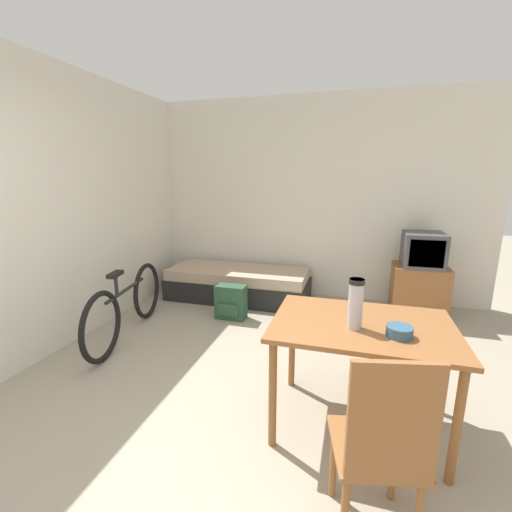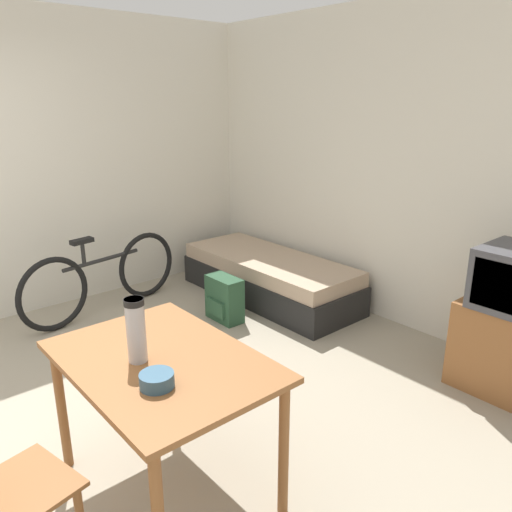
{
  "view_description": "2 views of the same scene",
  "coord_description": "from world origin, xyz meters",
  "px_view_note": "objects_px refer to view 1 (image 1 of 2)",
  "views": [
    {
      "loc": [
        0.74,
        -1.32,
        1.65
      ],
      "look_at": [
        -0.17,
        1.81,
        0.89
      ],
      "focal_mm": 24.0,
      "sensor_mm": 36.0,
      "label": 1
    },
    {
      "loc": [
        2.72,
        -0.23,
        1.92
      ],
      "look_at": [
        0.19,
        1.96,
        0.86
      ],
      "focal_mm": 35.0,
      "sensor_mm": 36.0,
      "label": 2
    }
  ],
  "objects_px": {
    "daybed": "(238,284)",
    "mate_bowl": "(399,331)",
    "dining_table": "(361,337)",
    "wooden_chair": "(383,445)",
    "backpack": "(231,302)",
    "bicycle": "(127,305)",
    "thermos_flask": "(356,302)",
    "tv": "(420,277)"
  },
  "relations": [
    {
      "from": "daybed",
      "to": "mate_bowl",
      "type": "xyz_separation_m",
      "value": [
        1.78,
        -2.27,
        0.57
      ]
    },
    {
      "from": "daybed",
      "to": "dining_table",
      "type": "height_order",
      "value": "dining_table"
    },
    {
      "from": "daybed",
      "to": "wooden_chair",
      "type": "height_order",
      "value": "wooden_chair"
    },
    {
      "from": "daybed",
      "to": "backpack",
      "type": "bearing_deg",
      "value": -78.23
    },
    {
      "from": "daybed",
      "to": "bicycle",
      "type": "bearing_deg",
      "value": -117.8
    },
    {
      "from": "thermos_flask",
      "to": "backpack",
      "type": "height_order",
      "value": "thermos_flask"
    },
    {
      "from": "bicycle",
      "to": "backpack",
      "type": "bearing_deg",
      "value": 39.65
    },
    {
      "from": "backpack",
      "to": "bicycle",
      "type": "bearing_deg",
      "value": -140.35
    },
    {
      "from": "thermos_flask",
      "to": "tv",
      "type": "bearing_deg",
      "value": 71.72
    },
    {
      "from": "thermos_flask",
      "to": "daybed",
      "type": "bearing_deg",
      "value": 124.45
    },
    {
      "from": "daybed",
      "to": "mate_bowl",
      "type": "bearing_deg",
      "value": -51.92
    },
    {
      "from": "daybed",
      "to": "tv",
      "type": "distance_m",
      "value": 2.31
    },
    {
      "from": "daybed",
      "to": "dining_table",
      "type": "bearing_deg",
      "value": -53.51
    },
    {
      "from": "dining_table",
      "to": "wooden_chair",
      "type": "xyz_separation_m",
      "value": [
        0.09,
        -0.79,
        -0.11
      ]
    },
    {
      "from": "mate_bowl",
      "to": "backpack",
      "type": "relative_size",
      "value": 0.37
    },
    {
      "from": "dining_table",
      "to": "backpack",
      "type": "relative_size",
      "value": 2.76
    },
    {
      "from": "backpack",
      "to": "thermos_flask",
      "type": "bearing_deg",
      "value": -48.21
    },
    {
      "from": "tv",
      "to": "wooden_chair",
      "type": "distance_m",
      "value": 3.07
    },
    {
      "from": "mate_bowl",
      "to": "backpack",
      "type": "height_order",
      "value": "mate_bowl"
    },
    {
      "from": "dining_table",
      "to": "wooden_chair",
      "type": "distance_m",
      "value": 0.81
    },
    {
      "from": "wooden_chair",
      "to": "thermos_flask",
      "type": "distance_m",
      "value": 0.81
    },
    {
      "from": "dining_table",
      "to": "bicycle",
      "type": "xyz_separation_m",
      "value": [
        -2.32,
        0.73,
        -0.31
      ]
    },
    {
      "from": "bicycle",
      "to": "backpack",
      "type": "xyz_separation_m",
      "value": [
        0.88,
        0.73,
        -0.14
      ]
    },
    {
      "from": "daybed",
      "to": "dining_table",
      "type": "relative_size",
      "value": 1.72
    },
    {
      "from": "daybed",
      "to": "thermos_flask",
      "type": "distance_m",
      "value": 2.79
    },
    {
      "from": "bicycle",
      "to": "thermos_flask",
      "type": "height_order",
      "value": "thermos_flask"
    },
    {
      "from": "wooden_chair",
      "to": "backpack",
      "type": "relative_size",
      "value": 2.41
    },
    {
      "from": "daybed",
      "to": "thermos_flask",
      "type": "height_order",
      "value": "thermos_flask"
    },
    {
      "from": "dining_table",
      "to": "mate_bowl",
      "type": "bearing_deg",
      "value": -34.41
    },
    {
      "from": "tv",
      "to": "bicycle",
      "type": "bearing_deg",
      "value": -153.94
    },
    {
      "from": "backpack",
      "to": "wooden_chair",
      "type": "bearing_deg",
      "value": -55.89
    },
    {
      "from": "wooden_chair",
      "to": "backpack",
      "type": "bearing_deg",
      "value": 124.11
    },
    {
      "from": "wooden_chair",
      "to": "mate_bowl",
      "type": "distance_m",
      "value": 0.71
    },
    {
      "from": "mate_bowl",
      "to": "thermos_flask",
      "type": "bearing_deg",
      "value": 169.64
    },
    {
      "from": "mate_bowl",
      "to": "backpack",
      "type": "xyz_separation_m",
      "value": [
        -1.64,
        1.6,
        -0.58
      ]
    },
    {
      "from": "dining_table",
      "to": "thermos_flask",
      "type": "relative_size",
      "value": 3.59
    },
    {
      "from": "tv",
      "to": "daybed",
      "type": "bearing_deg",
      "value": -178.1
    },
    {
      "from": "bicycle",
      "to": "daybed",
      "type": "bearing_deg",
      "value": 62.2
    },
    {
      "from": "backpack",
      "to": "mate_bowl",
      "type": "bearing_deg",
      "value": -44.26
    },
    {
      "from": "backpack",
      "to": "tv",
      "type": "bearing_deg",
      "value": 19.27
    },
    {
      "from": "daybed",
      "to": "backpack",
      "type": "xyz_separation_m",
      "value": [
        0.14,
        -0.68,
        -0.01
      ]
    },
    {
      "from": "bicycle",
      "to": "backpack",
      "type": "relative_size",
      "value": 4.04
    }
  ]
}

